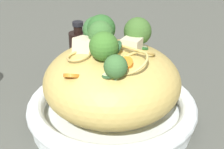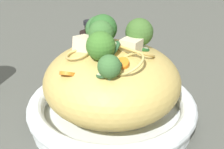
{
  "view_description": "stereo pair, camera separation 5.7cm",
  "coord_description": "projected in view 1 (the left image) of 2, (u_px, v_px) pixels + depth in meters",
  "views": [
    {
      "loc": [
        0.41,
        -0.3,
        0.35
      ],
      "look_at": [
        0.0,
        0.0,
        0.1
      ],
      "focal_mm": 53.38,
      "sensor_mm": 36.0,
      "label": 1
    },
    {
      "loc": [
        0.44,
        -0.26,
        0.35
      ],
      "look_at": [
        0.0,
        0.0,
        0.1
      ],
      "focal_mm": 53.38,
      "sensor_mm": 36.0,
      "label": 2
    }
  ],
  "objects": [
    {
      "name": "zucchini_slices",
      "position": [
        115.0,
        50.0,
        0.54
      ],
      "size": [
        0.14,
        0.14,
        0.04
      ],
      "color": "beige",
      "rests_on": "serving_bowl"
    },
    {
      "name": "chicken_chunks",
      "position": [
        106.0,
        46.0,
        0.54
      ],
      "size": [
        0.09,
        0.1,
        0.03
      ],
      "color": "beige",
      "rests_on": "serving_bowl"
    },
    {
      "name": "carrot_coins",
      "position": [
        98.0,
        63.0,
        0.51
      ],
      "size": [
        0.1,
        0.11,
        0.04
      ],
      "color": "orange",
      "rests_on": "serving_bowl"
    },
    {
      "name": "noodle_heap",
      "position": [
        112.0,
        81.0,
        0.57
      ],
      "size": [
        0.24,
        0.24,
        0.14
      ],
      "color": "tan",
      "rests_on": "serving_bowl"
    },
    {
      "name": "serving_bowl",
      "position": [
        112.0,
        109.0,
        0.6
      ],
      "size": [
        0.3,
        0.3,
        0.05
      ],
      "color": "white",
      "rests_on": "ground_plane"
    },
    {
      "name": "broccoli_florets",
      "position": [
        107.0,
        35.0,
        0.55
      ],
      "size": [
        0.2,
        0.14,
        0.08
      ],
      "color": "#A3BC70",
      "rests_on": "serving_bowl"
    },
    {
      "name": "ground_plane",
      "position": [
        112.0,
        121.0,
        0.61
      ],
      "size": [
        3.0,
        3.0,
        0.0
      ],
      "primitive_type": "plane",
      "color": "#4A4C45"
    },
    {
      "name": "soy_sauce_bottle",
      "position": [
        79.0,
        50.0,
        0.78
      ],
      "size": [
        0.04,
        0.04,
        0.12
      ],
      "color": "black",
      "rests_on": "ground_plane"
    }
  ]
}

